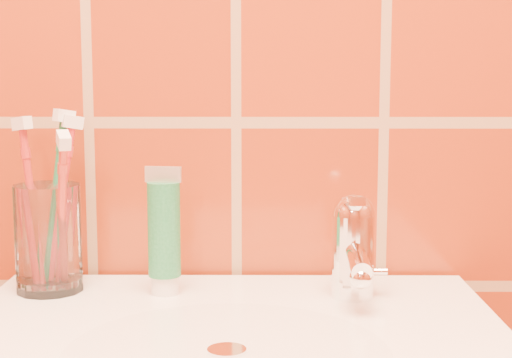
{
  "coord_description": "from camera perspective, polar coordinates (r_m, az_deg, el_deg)",
  "views": [
    {
      "loc": [
        0.03,
        0.23,
        1.11
      ],
      "look_at": [
        0.03,
        1.08,
        0.99
      ],
      "focal_mm": 55.0,
      "sensor_mm": 36.0,
      "label": 1
    }
  ],
  "objects": [
    {
      "name": "faucet",
      "position": [
        0.89,
        7.12,
        -4.65
      ],
      "size": [
        0.05,
        0.11,
        0.12
      ],
      "color": "white",
      "rests_on": "pedestal_sink"
    },
    {
      "name": "toothpaste_tube",
      "position": [
        0.9,
        -6.7,
        -4.06
      ],
      "size": [
        0.04,
        0.04,
        0.15
      ],
      "rotation": [
        0.0,
        0.0,
        -0.13
      ],
      "color": "white",
      "rests_on": "pedestal_sink"
    },
    {
      "name": "toothbrush_2",
      "position": [
        0.95,
        -14.42,
        -1.5
      ],
      "size": [
        0.09,
        0.09,
        0.22
      ],
      "primitive_type": null,
      "rotation": [
        0.16,
        0.0,
        2.34
      ],
      "color": "#1E7144",
      "rests_on": "glass_tumbler"
    },
    {
      "name": "toothbrush_0",
      "position": [
        0.94,
        -15.95,
        -1.9
      ],
      "size": [
        0.08,
        0.08,
        0.21
      ],
      "primitive_type": null,
      "rotation": [
        0.14,
        0.0,
        -2.22
      ],
      "color": "#AA2724",
      "rests_on": "glass_tumbler"
    },
    {
      "name": "glass_tumbler",
      "position": [
        0.94,
        -14.86,
        -4.18
      ],
      "size": [
        0.08,
        0.08,
        0.13
      ],
      "primitive_type": "cylinder",
      "rotation": [
        0.0,
        0.0,
        -0.06
      ],
      "color": "white",
      "rests_on": "pedestal_sink"
    },
    {
      "name": "toothbrush_3",
      "position": [
        0.95,
        -14.04,
        -1.72
      ],
      "size": [
        0.09,
        0.08,
        0.21
      ],
      "primitive_type": null,
      "rotation": [
        0.18,
        0.0,
        2.04
      ],
      "color": "red",
      "rests_on": "glass_tumbler"
    },
    {
      "name": "toothbrush_1",
      "position": [
        0.91,
        -13.97,
        -2.62
      ],
      "size": [
        0.11,
        0.16,
        0.21
      ],
      "primitive_type": null,
      "rotation": [
        0.36,
        0.0,
        0.41
      ],
      "color": "#BA3427",
      "rests_on": "glass_tumbler"
    }
  ]
}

